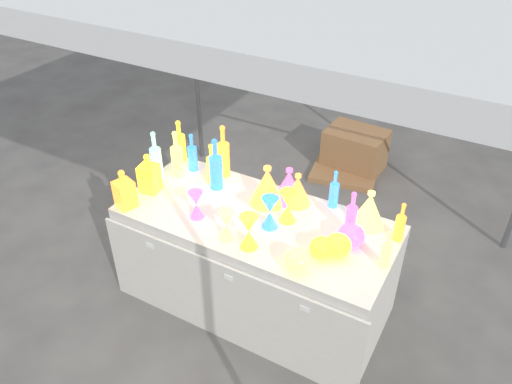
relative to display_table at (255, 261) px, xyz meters
The scene contains 30 objects.
ground 0.37m from the display_table, 90.00° to the left, with size 80.00×80.00×0.00m, color slate.
display_table is the anchor object (origin of this frame).
cardboard_box_closed 2.08m from the display_table, 90.45° to the left, with size 0.58×0.42×0.42m, color #9A6E45.
cardboard_box_flat 1.91m from the display_table, 91.11° to the left, with size 0.64×0.46×0.05m, color #9A6E45.
bottle_0 1.07m from the display_table, 157.08° to the left, with size 0.08×0.08×0.33m, color red, non-canonical shape.
bottle_1 0.91m from the display_table, 157.20° to the left, with size 0.07×0.07×0.30m, color green, non-canonical shape.
bottle_2 0.81m from the display_table, 142.92° to the left, with size 0.09×0.09×0.40m, color gold, non-canonical shape.
bottle_4 0.94m from the display_table, 166.59° to the left, with size 0.08×0.08×0.36m, color #157F84, non-canonical shape.
bottle_5 1.02m from the display_table, behind, with size 0.08×0.08×0.37m, color #D72B78, non-canonical shape.
bottle_6 0.75m from the display_table, 154.02° to the left, with size 0.08×0.08×0.30m, color red, non-canonical shape.
bottle_7 0.72m from the display_table, 156.64° to the left, with size 0.09×0.09×0.39m, color green, non-canonical shape.
decanter_0 0.95m from the display_table, behind, with size 0.12×0.12×0.29m, color red, non-canonical shape.
decanter_1 1.01m from the display_table, 159.56° to the right, with size 0.12×0.12×0.28m, color gold, non-canonical shape.
hourglass_0 0.56m from the display_table, 68.48° to the right, with size 0.11×0.11×0.22m, color gold, non-canonical shape.
hourglass_1 0.60m from the display_table, 153.57° to the right, with size 0.10×0.10×0.19m, color blue, non-canonical shape.
hourglass_2 0.54m from the display_table, 101.89° to the right, with size 0.10×0.10×0.20m, color #157F84, non-canonical shape.
hourglass_4 0.53m from the display_table, 23.34° to the left, with size 0.11×0.11×0.22m, color red, non-canonical shape.
hourglass_5 0.50m from the display_table, 13.25° to the right, with size 0.11×0.11×0.22m, color green, non-canonical shape.
globe_0 0.74m from the display_table, ahead, with size 0.16×0.16×0.13m, color red, non-canonical shape.
globe_1 0.69m from the display_table, 34.17° to the right, with size 0.16×0.16×0.13m, color #157F84, non-canonical shape.
globe_2 0.68m from the display_table, 14.16° to the right, with size 0.15×0.15×0.12m, color gold, non-canonical shape.
globe_3 0.77m from the display_table, ahead, with size 0.17×0.17×0.13m, color blue, non-canonical shape.
lampshade_0 0.55m from the display_table, 95.45° to the left, with size 0.24×0.24×0.28m, color #FFFC35, non-canonical shape.
lampshade_1 0.59m from the display_table, 60.75° to the left, with size 0.19×0.19×0.22m, color #FFFC35, non-canonical shape.
lampshade_2 0.58m from the display_table, 72.14° to the left, with size 0.21×0.21×0.24m, color blue, non-canonical shape.
lampshade_3 0.87m from the display_table, 24.05° to the left, with size 0.21×0.21×0.25m, color #157F84, non-canonical shape.
bottle_8 0.74m from the display_table, 43.67° to the left, with size 0.06×0.06×0.28m, color green, non-canonical shape.
bottle_9 1.03m from the display_table, 15.63° to the left, with size 0.06×0.06×0.27m, color gold, non-canonical shape.
bottle_10 0.80m from the display_table, 14.52° to the left, with size 0.07×0.07×0.31m, color blue, non-canonical shape.
bottle_11 0.99m from the display_table, ahead, with size 0.06×0.06×0.25m, color #157F84, non-canonical shape.
Camera 1 is at (1.25, -2.23, 2.72)m, focal length 35.00 mm.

